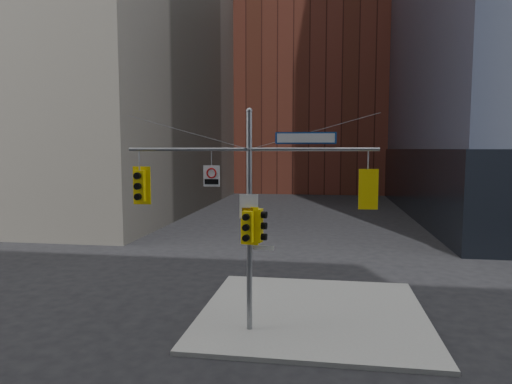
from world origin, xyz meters
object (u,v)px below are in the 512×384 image
(street_sign_blade, at_px, (306,138))
(traffic_light_pole_front, at_px, (248,227))
(traffic_light_east_arm, at_px, (367,189))
(signal_assembly, at_px, (249,199))
(regulatory_sign_arm, at_px, (212,175))
(traffic_light_pole_side, at_px, (259,226))
(traffic_light_west_arm, at_px, (140,186))

(street_sign_blade, bearing_deg, traffic_light_pole_front, -174.00)
(traffic_light_east_arm, xyz_separation_m, street_sign_blade, (-1.89, 0.00, 1.55))
(signal_assembly, distance_m, regulatory_sign_arm, 1.44)
(traffic_light_pole_side, relative_size, traffic_light_pole_front, 0.88)
(traffic_light_pole_front, bearing_deg, traffic_light_pole_side, 48.62)
(traffic_light_west_arm, xyz_separation_m, traffic_light_east_arm, (7.34, -0.01, 0.00))
(traffic_light_east_arm, relative_size, regulatory_sign_arm, 1.80)
(traffic_light_pole_side, distance_m, traffic_light_pole_front, 0.42)
(traffic_light_west_arm, bearing_deg, street_sign_blade, -0.83)
(traffic_light_pole_front, xyz_separation_m, street_sign_blade, (1.77, 0.27, 2.77))
(signal_assembly, xyz_separation_m, traffic_light_east_arm, (3.67, 0.00, 0.38))
(street_sign_blade, bearing_deg, traffic_light_east_arm, -2.75)
(traffic_light_pole_side, height_order, traffic_light_pole_front, traffic_light_pole_front)
(street_sign_blade, relative_size, regulatory_sign_arm, 2.76)
(regulatory_sign_arm, bearing_deg, traffic_light_pole_side, 3.28)
(traffic_light_east_arm, bearing_deg, traffic_light_pole_front, 0.06)
(traffic_light_pole_front, distance_m, street_sign_blade, 3.30)
(traffic_light_east_arm, distance_m, traffic_light_pole_front, 3.87)
(signal_assembly, relative_size, traffic_light_west_arm, 6.30)
(traffic_light_west_arm, bearing_deg, traffic_light_pole_front, -5.09)
(traffic_light_east_arm, relative_size, traffic_light_pole_side, 1.15)
(traffic_light_pole_side, height_order, street_sign_blade, street_sign_blade)
(traffic_light_pole_side, distance_m, street_sign_blade, 3.13)
(signal_assembly, relative_size, traffic_light_pole_side, 7.50)
(signal_assembly, bearing_deg, street_sign_blade, 0.11)
(traffic_light_east_arm, height_order, traffic_light_pole_front, traffic_light_east_arm)
(traffic_light_pole_side, bearing_deg, traffic_light_east_arm, -81.18)
(traffic_light_east_arm, bearing_deg, signal_assembly, -4.11)
(regulatory_sign_arm, bearing_deg, traffic_light_pole_front, -8.87)
(regulatory_sign_arm, bearing_deg, traffic_light_west_arm, -178.27)
(traffic_light_west_arm, bearing_deg, regulatory_sign_arm, -1.51)
(signal_assembly, distance_m, traffic_light_pole_front, 0.88)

